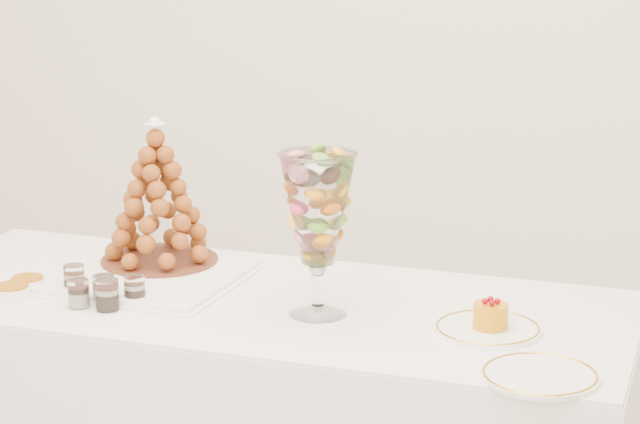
% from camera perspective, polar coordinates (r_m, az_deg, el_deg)
% --- Properties ---
extents(lace_tray, '(0.58, 0.45, 0.02)m').
position_cam_1_polar(lace_tray, '(3.22, -8.84, -2.85)').
color(lace_tray, white).
rests_on(lace_tray, buffet_table).
extents(macaron_vase, '(0.18, 0.18, 0.38)m').
position_cam_1_polar(macaron_vase, '(2.86, -0.10, 0.06)').
color(macaron_vase, white).
rests_on(macaron_vase, buffet_table).
extents(cake_plate, '(0.24, 0.24, 0.01)m').
position_cam_1_polar(cake_plate, '(2.84, 7.67, -5.34)').
color(cake_plate, white).
rests_on(cake_plate, buffet_table).
extents(spare_plate, '(0.24, 0.24, 0.01)m').
position_cam_1_polar(spare_plate, '(2.60, 10.02, -7.39)').
color(spare_plate, white).
rests_on(spare_plate, buffet_table).
extents(verrine_a, '(0.06, 0.06, 0.07)m').
position_cam_1_polar(verrine_a, '(3.13, -11.17, -3.02)').
color(verrine_a, white).
rests_on(verrine_a, buffet_table).
extents(verrine_b, '(0.06, 0.06, 0.07)m').
position_cam_1_polar(verrine_b, '(3.03, -9.85, -3.53)').
color(verrine_b, white).
rests_on(verrine_b, buffet_table).
extents(verrine_c, '(0.05, 0.05, 0.07)m').
position_cam_1_polar(verrine_c, '(3.02, -8.47, -3.53)').
color(verrine_c, white).
rests_on(verrine_c, buffet_table).
extents(verrine_d, '(0.06, 0.06, 0.07)m').
position_cam_1_polar(verrine_d, '(3.02, -10.98, -3.68)').
color(verrine_d, white).
rests_on(verrine_d, buffet_table).
extents(verrine_e, '(0.07, 0.07, 0.07)m').
position_cam_1_polar(verrine_e, '(2.99, -9.70, -3.76)').
color(verrine_e, white).
rests_on(verrine_e, buffet_table).
extents(ramekin_back, '(0.09, 0.09, 0.03)m').
position_cam_1_polar(ramekin_back, '(3.18, -13.22, -3.21)').
color(ramekin_back, white).
rests_on(ramekin_back, buffet_table).
extents(ramekin_front, '(0.09, 0.09, 0.03)m').
position_cam_1_polar(ramekin_front, '(3.12, -13.92, -3.59)').
color(ramekin_front, white).
rests_on(ramekin_front, buffet_table).
extents(croquembouche, '(0.31, 0.31, 0.38)m').
position_cam_1_polar(croquembouche, '(3.25, -7.45, 0.91)').
color(croquembouche, '#5F2A19').
rests_on(croquembouche, lace_tray).
extents(mousse_cake, '(0.08, 0.08, 0.07)m').
position_cam_1_polar(mousse_cake, '(2.83, 7.81, -4.70)').
color(mousse_cake, orange).
rests_on(mousse_cake, cake_plate).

